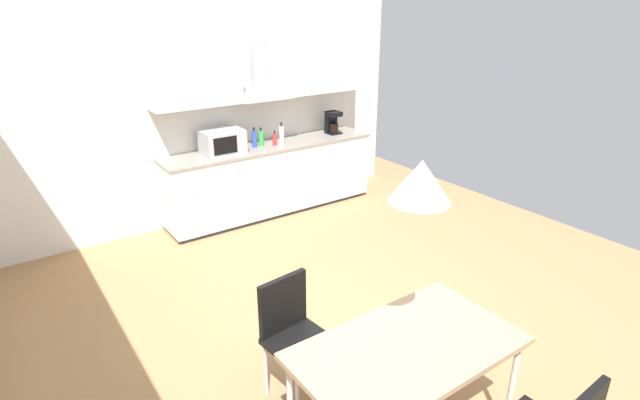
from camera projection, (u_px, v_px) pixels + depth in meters
ground_plane at (347, 341)px, 4.08m from camera, size 7.23×8.98×0.02m
wall_back at (190, 109)px, 5.86m from camera, size 5.79×0.10×2.79m
kitchen_counter at (271, 178)px, 6.42m from camera, size 2.78×0.61×0.90m
backsplash_tile at (258, 119)px, 6.36m from camera, size 2.76×0.02×0.54m
upper_wall_cabinets at (262, 71)px, 6.02m from camera, size 2.76×0.40×0.68m
microwave at (222, 142)px, 5.86m from camera, size 0.48×0.35×0.28m
coffee_maker at (332, 122)px, 6.75m from camera, size 0.18×0.19×0.30m
bottle_white at (282, 135)px, 6.24m from camera, size 0.06×0.06×0.28m
bottle_green at (261, 138)px, 6.18m from camera, size 0.07×0.07×0.23m
bottle_blue at (254, 139)px, 6.11m from camera, size 0.06×0.06×0.25m
bottle_red at (275, 139)px, 6.21m from camera, size 0.06×0.06×0.18m
dining_table at (407, 353)px, 2.89m from camera, size 1.33×0.77×0.73m
chair_far_left at (292, 327)px, 3.36m from camera, size 0.44×0.44×0.87m
pendant_lamp at (421, 181)px, 2.50m from camera, size 0.32×0.32×0.22m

